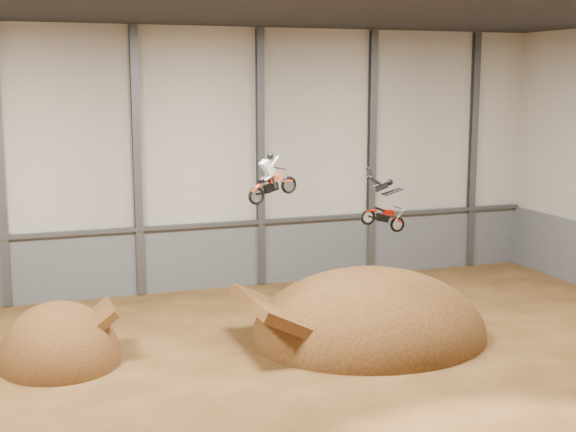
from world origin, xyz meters
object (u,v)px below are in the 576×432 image
object	(u,v)px
takeoff_ramp	(60,362)
fmx_rider_a	(274,173)
landing_ramp	(369,337)
fmx_rider_b	(381,201)

from	to	relation	value
takeoff_ramp	fmx_rider_a	distance (m)	11.52
takeoff_ramp	landing_ramp	xyz separation A→B (m)	(13.10, -1.37, 0.00)
fmx_rider_b	landing_ramp	bearing A→B (deg)	75.36
landing_ramp	fmx_rider_a	world-z (taller)	fmx_rider_a
fmx_rider_a	takeoff_ramp	bearing A→B (deg)	154.52
fmx_rider_a	fmx_rider_b	distance (m)	4.42
fmx_rider_a	landing_ramp	bearing A→B (deg)	-6.45
landing_ramp	fmx_rider_a	xyz separation A→B (m)	(-4.58, -0.52, 7.52)
landing_ramp	fmx_rider_b	size ratio (longest dim) A/B	4.03
fmx_rider_a	fmx_rider_b	bearing A→B (deg)	-36.63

